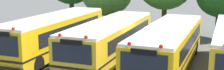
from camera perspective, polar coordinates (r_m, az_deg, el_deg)
ground_plane at (r=18.30m, az=4.75°, el=-5.29°), size 160.00×160.00×0.00m
school_bus_0 at (r=20.07m, az=-10.69°, el=0.29°), size 2.71×10.59×2.74m
school_bus_1 at (r=18.73m, az=-0.16°, el=-0.61°), size 2.69×10.61×2.55m
school_bus_2 at (r=17.42m, az=10.71°, el=-1.79°), size 2.55×10.70×2.52m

